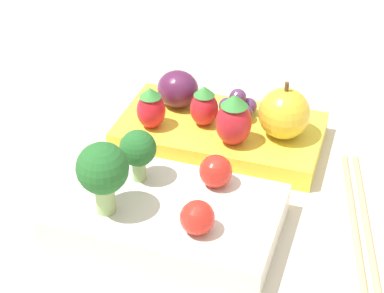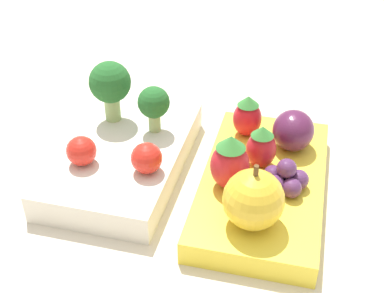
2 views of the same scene
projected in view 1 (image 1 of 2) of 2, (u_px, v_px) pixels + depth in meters
ground_plane at (196, 180)px, 0.58m from camera, size 4.00×4.00×0.00m
bento_box_savoury at (162, 214)px, 0.52m from camera, size 0.19×0.12×0.03m
bento_box_fruit at (217, 132)px, 0.62m from camera, size 0.20×0.12×0.02m
broccoli_floret_0 at (103, 171)px, 0.48m from camera, size 0.04×0.04×0.06m
broccoli_floret_1 at (138, 150)px, 0.52m from camera, size 0.03×0.03×0.05m
cherry_tomato_0 at (197, 218)px, 0.48m from camera, size 0.03×0.03×0.03m
cherry_tomato_1 at (216, 171)px, 0.52m from camera, size 0.03×0.03×0.03m
apple at (284, 113)px, 0.59m from camera, size 0.05×0.05×0.06m
strawberry_0 at (151, 108)px, 0.60m from camera, size 0.03×0.03×0.04m
strawberry_1 at (234, 120)px, 0.58m from camera, size 0.03×0.03×0.05m
strawberry_2 at (204, 106)px, 0.60m from camera, size 0.03×0.03×0.04m
plum at (178, 89)px, 0.63m from camera, size 0.04×0.04×0.04m
grape_cluster at (237, 106)px, 0.62m from camera, size 0.04×0.04×0.03m
chopsticks_pair at (362, 231)px, 0.52m from camera, size 0.07×0.21×0.01m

